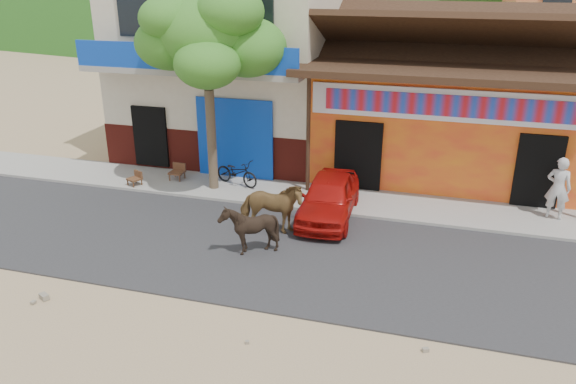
# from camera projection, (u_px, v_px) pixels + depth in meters

# --- Properties ---
(ground) EXTENTS (120.00, 120.00, 0.00)m
(ground) POSITION_uv_depth(u_px,v_px,m) (316.00, 322.00, 10.87)
(ground) COLOR #9E825B
(ground) RESTS_ON ground
(road) EXTENTS (60.00, 5.00, 0.04)m
(road) POSITION_uv_depth(u_px,v_px,m) (341.00, 261.00, 13.09)
(road) COLOR #28282B
(road) RESTS_ON ground
(sidewalk) EXTENTS (60.00, 2.00, 0.12)m
(sidewalk) POSITION_uv_depth(u_px,v_px,m) (364.00, 203.00, 16.19)
(sidewalk) COLOR gray
(sidewalk) RESTS_ON ground
(dance_club) EXTENTS (8.00, 6.00, 3.60)m
(dance_club) POSITION_uv_depth(u_px,v_px,m) (446.00, 116.00, 18.60)
(dance_club) COLOR orange
(dance_club) RESTS_ON ground
(cafe_building) EXTENTS (7.00, 6.00, 7.00)m
(cafe_building) POSITION_uv_depth(u_px,v_px,m) (233.00, 55.00, 19.89)
(cafe_building) COLOR beige
(cafe_building) RESTS_ON ground
(tree) EXTENTS (3.00, 3.00, 6.00)m
(tree) POSITION_uv_depth(u_px,v_px,m) (209.00, 90.00, 16.06)
(tree) COLOR #2D721E
(tree) RESTS_ON sidewalk
(cow_tan) EXTENTS (1.75, 1.01, 1.39)m
(cow_tan) POSITION_uv_depth(u_px,v_px,m) (271.00, 208.00, 14.15)
(cow_tan) COLOR brown
(cow_tan) RESTS_ON road
(cow_dark) EXTENTS (1.31, 1.21, 1.25)m
(cow_dark) POSITION_uv_depth(u_px,v_px,m) (249.00, 229.00, 13.19)
(cow_dark) COLOR black
(cow_dark) RESTS_ON road
(red_car) EXTENTS (1.51, 3.48, 1.17)m
(red_car) POSITION_uv_depth(u_px,v_px,m) (329.00, 197.00, 15.12)
(red_car) COLOR #AE100C
(red_car) RESTS_ON road
(scooter) EXTENTS (1.63, 0.97, 0.81)m
(scooter) POSITION_uv_depth(u_px,v_px,m) (237.00, 172.00, 17.24)
(scooter) COLOR black
(scooter) RESTS_ON sidewalk
(pedestrian) EXTENTS (0.71, 0.56, 1.71)m
(pedestrian) POSITION_uv_depth(u_px,v_px,m) (558.00, 188.00, 14.79)
(pedestrian) COLOR silver
(pedestrian) RESTS_ON sidewalk
(cafe_chair_left) EXTENTS (0.50, 0.50, 0.81)m
(cafe_chair_left) POSITION_uv_depth(u_px,v_px,m) (134.00, 173.00, 17.21)
(cafe_chair_left) COLOR #473117
(cafe_chair_left) RESTS_ON sidewalk
(cafe_chair_right) EXTENTS (0.44, 0.44, 0.93)m
(cafe_chair_right) POSITION_uv_depth(u_px,v_px,m) (176.00, 165.00, 17.66)
(cafe_chair_right) COLOR #4F331A
(cafe_chair_right) RESTS_ON sidewalk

